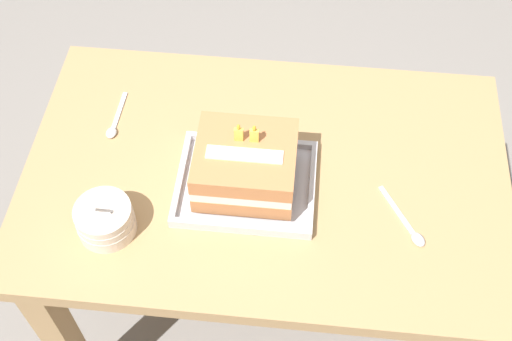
% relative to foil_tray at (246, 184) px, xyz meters
% --- Properties ---
extents(ground_plane, '(8.00, 8.00, 0.00)m').
position_rel_foil_tray_xyz_m(ground_plane, '(0.04, 0.04, -0.70)').
color(ground_plane, gray).
extents(dining_table, '(1.02, 0.66, 0.69)m').
position_rel_foil_tray_xyz_m(dining_table, '(0.04, 0.04, -0.12)').
color(dining_table, tan).
rests_on(dining_table, ground_plane).
extents(foil_tray, '(0.28, 0.23, 0.02)m').
position_rel_foil_tray_xyz_m(foil_tray, '(0.00, 0.00, 0.00)').
color(foil_tray, silver).
rests_on(foil_tray, dining_table).
extents(birthday_cake, '(0.20, 0.18, 0.14)m').
position_rel_foil_tray_xyz_m(birthday_cake, '(-0.00, 0.00, 0.07)').
color(birthday_cake, '#C37B4A').
rests_on(birthday_cake, foil_tray).
extents(bowl_stack, '(0.11, 0.11, 0.12)m').
position_rel_foil_tray_xyz_m(bowl_stack, '(-0.26, -0.13, 0.03)').
color(bowl_stack, silver).
rests_on(bowl_stack, dining_table).
extents(serving_spoon_near_tray, '(0.02, 0.14, 0.01)m').
position_rel_foil_tray_xyz_m(serving_spoon_near_tray, '(-0.31, 0.13, -0.00)').
color(serving_spoon_near_tray, silver).
rests_on(serving_spoon_near_tray, dining_table).
extents(serving_spoon_by_bowls, '(0.09, 0.14, 0.01)m').
position_rel_foil_tray_xyz_m(serving_spoon_by_bowls, '(0.34, -0.07, -0.00)').
color(serving_spoon_by_bowls, silver).
rests_on(serving_spoon_by_bowls, dining_table).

